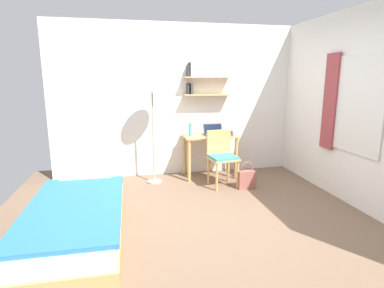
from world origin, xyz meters
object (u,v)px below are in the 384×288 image
standing_lamp (152,89)px  book_stack (227,133)px  desk (210,144)px  handbag (247,179)px  bed (79,222)px  water_bottle (190,130)px  laptop (213,132)px  desk_chair (222,155)px

standing_lamp → book_stack: size_ratio=6.78×
desk → handbag: desk is taller
book_stack → handbag: size_ratio=0.59×
bed → book_stack: (2.18, 1.84, 0.53)m
book_stack → water_bottle: bearing=179.3°
desk → book_stack: bearing=-11.9°
laptop → water_bottle: water_bottle is taller
standing_lamp → water_bottle: bearing=7.7°
water_bottle → laptop: bearing=5.6°
desk_chair → laptop: (-0.01, 0.48, 0.29)m
desk → standing_lamp: standing_lamp is taller
bed → desk: 2.71m
desk → book_stack: 0.34m
desk → water_bottle: 0.44m
desk → handbag: 0.92m
desk_chair → water_bottle: 0.70m
water_bottle → handbag: 1.22m
bed → laptop: size_ratio=6.07×
bed → handbag: bed is taller
book_stack → standing_lamp: bearing=-176.5°
desk_chair → book_stack: 0.55m
desk_chair → water_bottle: size_ratio=3.97×
bed → water_bottle: water_bottle is taller
desk → standing_lamp: (-0.97, -0.13, 0.93)m
laptop → bed: bearing=-136.0°
standing_lamp → handbag: (1.39, -0.57, -1.36)m
standing_lamp → bed: bearing=-117.7°
desk_chair → water_bottle: (-0.42, 0.44, 0.35)m
desk → laptop: 0.21m
laptop → water_bottle: 0.42m
desk → laptop: size_ratio=2.68×
book_stack → desk: bearing=168.1°
laptop → handbag: 1.01m
bed → desk: (1.90, 1.90, 0.34)m
bed → water_bottle: 2.49m
laptop → book_stack: 0.23m
handbag → bed: bearing=-152.6°
bed → desk_chair: bearing=35.7°
bed → handbag: 2.61m
standing_lamp → laptop: bearing=6.8°
book_stack → handbag: book_stack is taller
desk_chair → desk: bearing=97.6°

